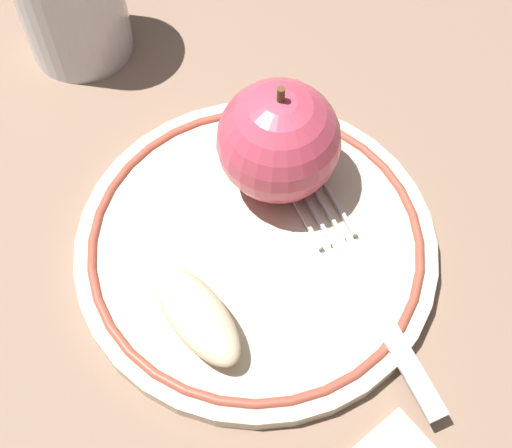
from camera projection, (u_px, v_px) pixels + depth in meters
name	position (u px, v px, depth m)	size (l,w,h in m)	color
ground_plane	(260.00, 267.00, 0.45)	(2.00, 2.00, 0.00)	#866854
plate	(256.00, 245.00, 0.45)	(0.23, 0.23, 0.02)	beige
apple_red_whole	(279.00, 141.00, 0.44)	(0.08, 0.08, 0.09)	#CA4259
apple_slice_front	(198.00, 315.00, 0.41)	(0.07, 0.03, 0.02)	beige
fork	(363.00, 286.00, 0.43)	(0.14, 0.15, 0.00)	silver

